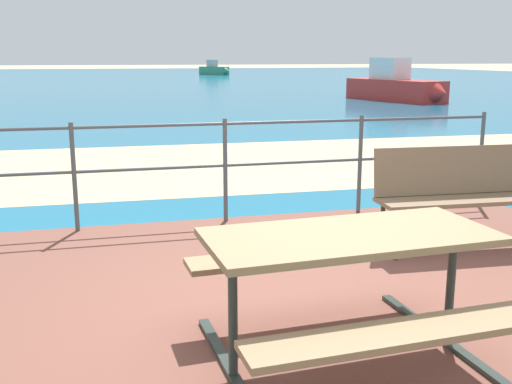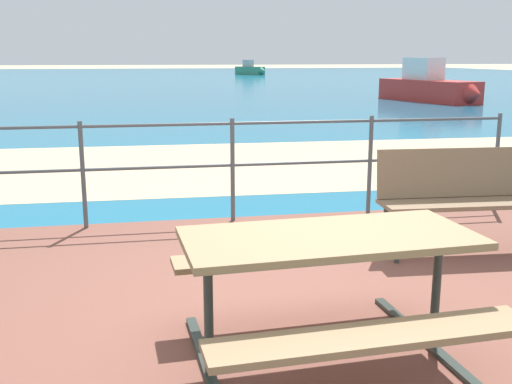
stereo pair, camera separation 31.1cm
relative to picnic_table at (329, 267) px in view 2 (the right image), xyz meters
The scene contains 9 objects.
ground_plane 0.86m from the picnic_table, 96.36° to the left, with size 240.00×240.00×0.00m, color tan.
patio_paving 0.83m from the picnic_table, 96.36° to the left, with size 6.40×5.20×0.06m, color brown.
sea_water 40.59m from the picnic_table, 90.09° to the left, with size 90.00×90.00×0.01m, color #196B8E.
beach_strip 6.73m from the picnic_table, 90.56° to the left, with size 54.00×4.63×0.01m, color tan.
picnic_table is the anchor object (origin of this frame).
park_bench 2.43m from the picnic_table, 44.42° to the left, with size 1.49×0.50×0.89m.
railing_fence 3.06m from the picnic_table, 91.22° to the left, with size 5.94×0.04×1.06m.
boat_near 21.65m from the picnic_table, 62.42° to the left, with size 2.45×5.03×1.66m.
boat_mid 54.71m from the picnic_table, 80.31° to the left, with size 2.65×3.43×1.38m.
Camera 2 is at (-0.89, -3.54, 1.73)m, focal length 42.57 mm.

